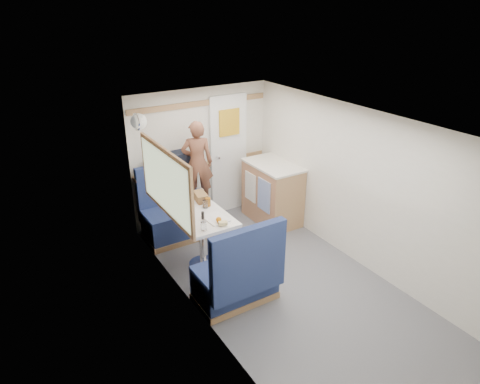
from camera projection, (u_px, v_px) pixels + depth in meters
floor at (291, 289)px, 5.05m from camera, size 4.50×4.50×0.00m
ceiling at (301, 124)px, 4.23m from camera, size 4.50×4.50×0.00m
wall_back at (202, 155)px, 6.39m from camera, size 2.20×0.02×2.00m
wall_left at (205, 241)px, 4.12m from camera, size 0.02×4.50×2.00m
wall_right at (367, 192)px, 5.16m from camera, size 0.02×4.50×2.00m
oak_trim_low at (203, 165)px, 6.44m from camera, size 2.15×0.02×0.08m
oak_trim_high at (200, 103)px, 6.05m from camera, size 2.15×0.02×0.08m
side_window at (165, 182)px, 4.80m from camera, size 0.04×1.30×0.72m
rear_door at (229, 152)px, 6.59m from camera, size 0.62×0.12×1.86m
dinette_table at (202, 226)px, 5.29m from camera, size 0.62×0.92×0.72m
bench_far at (175, 217)px, 6.07m from camera, size 0.90×0.59×1.05m
bench_near at (238, 280)px, 4.73m from camera, size 0.90×0.59×1.05m
ledge at (165, 174)px, 6.03m from camera, size 0.90×0.14×0.04m
dome_light at (139, 122)px, 5.27m from camera, size 0.20×0.20×0.20m
galley_counter at (272, 192)px, 6.45m from camera, size 0.57×0.92×0.92m
person at (197, 163)px, 5.96m from camera, size 0.52×0.44×1.20m
duffel_bag at (170, 163)px, 6.01m from camera, size 0.56×0.30×0.26m
tray at (216, 219)px, 5.13m from camera, size 0.26×0.33×0.02m
orange_fruit at (219, 220)px, 5.01m from camera, size 0.07×0.07×0.07m
cheese_block at (223, 223)px, 4.96m from camera, size 0.12×0.09×0.04m
wine_glass at (188, 207)px, 5.14m from camera, size 0.08×0.08×0.17m
tumbler_left at (204, 226)px, 4.86m from camera, size 0.07×0.07×0.11m
tumbler_right at (205, 204)px, 5.39m from camera, size 0.06×0.06×0.10m
beer_glass at (208, 202)px, 5.43m from camera, size 0.07×0.07×0.11m
pepper_grinder at (203, 215)px, 5.11m from camera, size 0.04×0.04×0.10m
bread_loaf at (200, 197)px, 5.58m from camera, size 0.18×0.27×0.11m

